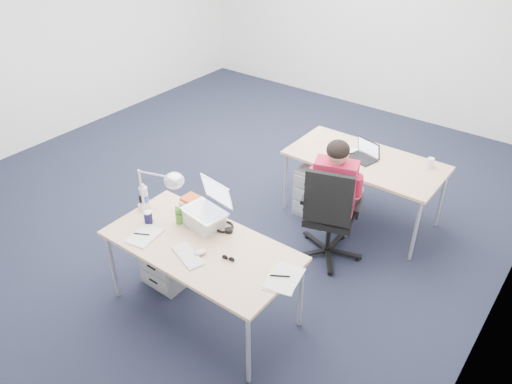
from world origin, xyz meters
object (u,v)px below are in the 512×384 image
computer_mouse (200,252)px  cordless_phone (142,202)px  seated_person (336,194)px  can_koozie (148,217)px  desk_near (201,249)px  far_cup (430,163)px  headphones (224,226)px  bear_figurine (179,215)px  desk_far (365,163)px  wireless_keyboard (188,256)px  book_stack (193,203)px  drawer_pedestal_near (173,253)px  silver_laptop (204,207)px  desk_lamp (154,189)px  dark_laptop (362,150)px  drawer_pedestal_far (320,189)px  water_bottle (144,196)px  office_chair (328,232)px  sunglasses (228,259)px

computer_mouse → cordless_phone: (-0.83, 0.16, 0.05)m
seated_person → can_koozie: (-0.98, -1.49, 0.15)m
desk_near → far_cup: (1.01, 2.31, 0.10)m
headphones → bear_figurine: bear_figurine is taller
desk_far → wireless_keyboard: 2.28m
can_koozie → book_stack: can_koozie is taller
drawer_pedestal_near → computer_mouse: computer_mouse is taller
silver_laptop → desk_lamp: bearing=-152.4°
cordless_phone → far_cup: (1.76, 2.25, -0.02)m
can_koozie → dark_laptop: dark_laptop is taller
dark_laptop → desk_lamp: bearing=-101.5°
computer_mouse → book_stack: (-0.49, 0.44, 0.03)m
headphones → dark_laptop: size_ratio=0.75×
drawer_pedestal_far → desk_near: bearing=-89.8°
silver_laptop → water_bottle: bearing=-160.8°
book_stack → dark_laptop: dark_laptop is taller
water_bottle → office_chair: bearing=43.7°
can_koozie → desk_far: bearing=65.5°
far_cup → computer_mouse: bearing=-111.2°
desk_far → book_stack: 1.91m
seated_person → sunglasses: 1.46m
desk_near → sunglasses: size_ratio=14.77×
desk_lamp → computer_mouse: bearing=2.3°
book_stack → desk_lamp: (-0.16, -0.29, 0.23)m
desk_far → headphones: size_ratio=7.53×
seated_person → desk_lamp: desk_lamp is taller
desk_far → drawer_pedestal_near: desk_far is taller
drawer_pedestal_far → can_koozie: size_ratio=4.74×
computer_mouse → sunglasses: (0.22, 0.08, -0.01)m
computer_mouse → cordless_phone: cordless_phone is taller
book_stack → cordless_phone: bearing=-139.6°
sunglasses → drawer_pedestal_near: bearing=157.6°
drawer_pedestal_far → water_bottle: bearing=-112.1°
desk_far → desk_lamp: size_ratio=2.93×
drawer_pedestal_far → headphones: (0.01, -1.64, 0.47)m
wireless_keyboard → far_cup: bearing=87.8°
drawer_pedestal_near → water_bottle: (-0.23, -0.05, 0.57)m
silver_laptop → book_stack: bearing=161.0°
desk_far → desk_lamp: bearing=-116.2°
cordless_phone → can_koozie: bearing=-47.3°
desk_near → sunglasses: 0.30m
office_chair → book_stack: size_ratio=5.27×
sunglasses → far_cup: 2.43m
drawer_pedestal_far → headphones: 1.71m
drawer_pedestal_far → computer_mouse: size_ratio=5.33×
desk_far → seated_person: seated_person is taller
drawer_pedestal_far → can_koozie: 2.11m
computer_mouse → bear_figurine: size_ratio=0.64×
desk_near → sunglasses: bearing=-2.5°
drawer_pedestal_near → bear_figurine: size_ratio=3.40×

